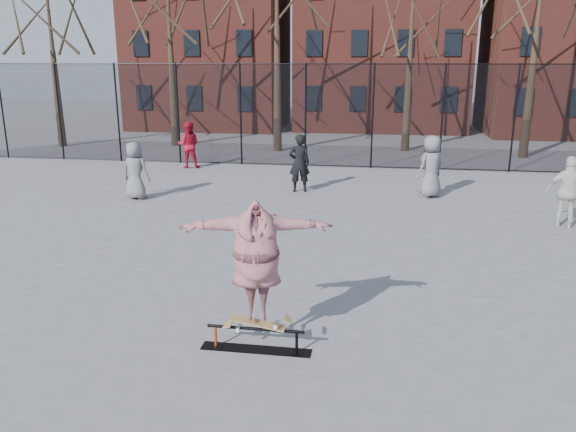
% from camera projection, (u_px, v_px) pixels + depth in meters
% --- Properties ---
extents(ground, '(100.00, 100.00, 0.00)m').
position_uv_depth(ground, '(292.00, 301.00, 9.87)').
color(ground, slate).
extents(skate_rail, '(1.63, 0.25, 0.36)m').
position_uv_depth(skate_rail, '(256.00, 341.00, 8.18)').
color(skate_rail, black).
rests_on(skate_rail, ground).
extents(skateboard, '(0.88, 0.21, 0.10)m').
position_uv_depth(skateboard, '(258.00, 324.00, 8.11)').
color(skateboard, '#9E773F').
rests_on(skateboard, skate_rail).
extents(skater, '(2.22, 1.02, 1.75)m').
position_uv_depth(skater, '(257.00, 264.00, 7.86)').
color(skater, '#523B94').
rests_on(skater, skateboard).
extents(bystander_grey, '(0.93, 0.68, 1.75)m').
position_uv_depth(bystander_grey, '(135.00, 171.00, 16.93)').
color(bystander_grey, slate).
rests_on(bystander_grey, ground).
extents(bystander_black, '(0.77, 0.60, 1.86)m').
position_uv_depth(bystander_black, '(299.00, 163.00, 17.89)').
color(bystander_black, black).
rests_on(bystander_black, ground).
extents(bystander_red, '(0.97, 0.81, 1.80)m').
position_uv_depth(bystander_red, '(189.00, 145.00, 21.93)').
color(bystander_red, '#A60E25').
rests_on(bystander_red, ground).
extents(bystander_white, '(1.13, 0.66, 1.81)m').
position_uv_depth(bystander_white, '(568.00, 192.00, 14.05)').
color(bystander_white, silver).
rests_on(bystander_white, ground).
extents(bystander_extra, '(1.11, 1.06, 1.91)m').
position_uv_depth(bystander_extra, '(431.00, 167.00, 17.14)').
color(bystander_extra, slate).
rests_on(bystander_extra, ground).
extents(fence, '(34.03, 0.07, 4.00)m').
position_uv_depth(fence, '(341.00, 115.00, 21.70)').
color(fence, black).
rests_on(fence, ground).
extents(rowhouses, '(29.00, 7.00, 13.00)m').
position_uv_depth(rowhouses, '(369.00, 25.00, 32.89)').
color(rowhouses, maroon).
rests_on(rowhouses, ground).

